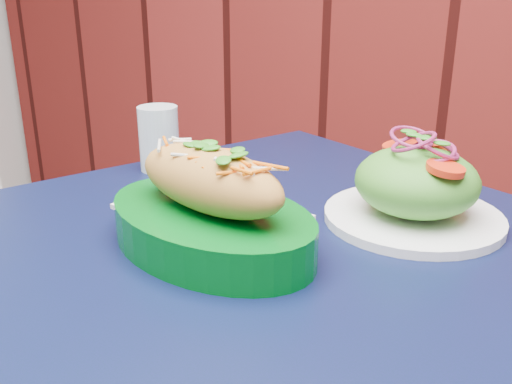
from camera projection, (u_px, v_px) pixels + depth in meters
The scene contains 4 objects.
cafe_table at pixel (265, 312), 0.70m from camera, with size 1.02×1.02×0.75m.
banh_mi_basket at pixel (210, 209), 0.66m from camera, with size 0.31×0.23×0.13m.
salad_plate at pixel (416, 188), 0.73m from camera, with size 0.23×0.23×0.12m.
water_glass at pixel (159, 139), 0.93m from camera, with size 0.07×0.07×0.11m, color silver.
Camera 1 is at (0.06, 1.27, 1.05)m, focal length 40.00 mm.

